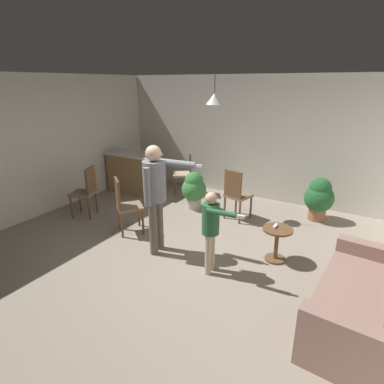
{
  "coord_description": "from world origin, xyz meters",
  "views": [
    {
      "loc": [
        2.41,
        -3.52,
        2.53
      ],
      "look_at": [
        0.21,
        0.24,
        1.0
      ],
      "focal_mm": 29.26,
      "sensor_mm": 36.0,
      "label": 1
    }
  ],
  "objects_px": {
    "dining_chair_by_counter": "(125,204)",
    "potted_plant_by_wall": "(319,197)",
    "person_adult": "(156,188)",
    "potted_plant_corner": "(194,188)",
    "person_child": "(211,224)",
    "spare_remote_on_table": "(275,226)",
    "couch_floral": "(367,302)",
    "side_table_by_couch": "(277,240)",
    "dining_chair_centre_back": "(236,193)",
    "kitchen_counter": "(134,173)",
    "dining_chair_spare": "(185,171)",
    "dining_chair_near_wall": "(86,190)"
  },
  "relations": [
    {
      "from": "side_table_by_couch",
      "to": "dining_chair_centre_back",
      "type": "distance_m",
      "value": 1.55
    },
    {
      "from": "couch_floral",
      "to": "spare_remote_on_table",
      "type": "distance_m",
      "value": 1.57
    },
    {
      "from": "couch_floral",
      "to": "side_table_by_couch",
      "type": "xyz_separation_m",
      "value": [
        -1.22,
        0.89,
        -0.0
      ]
    },
    {
      "from": "side_table_by_couch",
      "to": "potted_plant_by_wall",
      "type": "distance_m",
      "value": 1.89
    },
    {
      "from": "potted_plant_corner",
      "to": "spare_remote_on_table",
      "type": "relative_size",
      "value": 6.09
    },
    {
      "from": "person_adult",
      "to": "dining_chair_near_wall",
      "type": "bearing_deg",
      "value": -106.99
    },
    {
      "from": "potted_plant_corner",
      "to": "dining_chair_spare",
      "type": "bearing_deg",
      "value": 132.34
    },
    {
      "from": "person_adult",
      "to": "potted_plant_corner",
      "type": "xyz_separation_m",
      "value": [
        -0.41,
        1.85,
        -0.61
      ]
    },
    {
      "from": "dining_chair_by_counter",
      "to": "potted_plant_by_wall",
      "type": "bearing_deg",
      "value": 78.42
    },
    {
      "from": "couch_floral",
      "to": "potted_plant_corner",
      "type": "height_order",
      "value": "couch_floral"
    },
    {
      "from": "dining_chair_centre_back",
      "to": "kitchen_counter",
      "type": "bearing_deg",
      "value": -172.08
    },
    {
      "from": "person_child",
      "to": "spare_remote_on_table",
      "type": "xyz_separation_m",
      "value": [
        0.65,
        0.79,
        -0.2
      ]
    },
    {
      "from": "couch_floral",
      "to": "person_adult",
      "type": "distance_m",
      "value": 2.99
    },
    {
      "from": "person_adult",
      "to": "couch_floral",
      "type": "bearing_deg",
      "value": 80.83
    },
    {
      "from": "spare_remote_on_table",
      "to": "dining_chair_centre_back",
      "type": "bearing_deg",
      "value": 135.3
    },
    {
      "from": "person_child",
      "to": "dining_chair_by_counter",
      "type": "xyz_separation_m",
      "value": [
        -1.85,
        0.35,
        -0.19
      ]
    },
    {
      "from": "kitchen_counter",
      "to": "couch_floral",
      "type": "bearing_deg",
      "value": -23.96
    },
    {
      "from": "side_table_by_couch",
      "to": "spare_remote_on_table",
      "type": "relative_size",
      "value": 4.0
    },
    {
      "from": "person_child",
      "to": "potted_plant_by_wall",
      "type": "relative_size",
      "value": 1.41
    },
    {
      "from": "dining_chair_spare",
      "to": "potted_plant_by_wall",
      "type": "distance_m",
      "value": 3.0
    },
    {
      "from": "side_table_by_couch",
      "to": "dining_chair_spare",
      "type": "relative_size",
      "value": 0.52
    },
    {
      "from": "spare_remote_on_table",
      "to": "person_adult",
      "type": "bearing_deg",
      "value": -156.65
    },
    {
      "from": "couch_floral",
      "to": "person_child",
      "type": "relative_size",
      "value": 1.57
    },
    {
      "from": "kitchen_counter",
      "to": "potted_plant_corner",
      "type": "relative_size",
      "value": 1.59
    },
    {
      "from": "side_table_by_couch",
      "to": "person_adult",
      "type": "xyz_separation_m",
      "value": [
        -1.68,
        -0.68,
        0.72
      ]
    },
    {
      "from": "dining_chair_by_counter",
      "to": "potted_plant_by_wall",
      "type": "xyz_separation_m",
      "value": [
        2.81,
        2.28,
        -0.08
      ]
    },
    {
      "from": "kitchen_counter",
      "to": "spare_remote_on_table",
      "type": "relative_size",
      "value": 9.69
    },
    {
      "from": "dining_chair_by_counter",
      "to": "dining_chair_spare",
      "type": "xyz_separation_m",
      "value": [
        -0.19,
        2.3,
        0.0
      ]
    },
    {
      "from": "kitchen_counter",
      "to": "potted_plant_corner",
      "type": "xyz_separation_m",
      "value": [
        1.77,
        -0.2,
        -0.04
      ]
    },
    {
      "from": "person_adult",
      "to": "dining_chair_near_wall",
      "type": "distance_m",
      "value": 2.12
    },
    {
      "from": "potted_plant_corner",
      "to": "spare_remote_on_table",
      "type": "height_order",
      "value": "potted_plant_corner"
    },
    {
      "from": "person_child",
      "to": "kitchen_counter",
      "type": "bearing_deg",
      "value": -127.71
    },
    {
      "from": "dining_chair_near_wall",
      "to": "potted_plant_by_wall",
      "type": "xyz_separation_m",
      "value": [
        3.96,
        2.12,
        -0.08
      ]
    },
    {
      "from": "person_child",
      "to": "dining_chair_spare",
      "type": "distance_m",
      "value": 3.35
    },
    {
      "from": "dining_chair_centre_back",
      "to": "potted_plant_corner",
      "type": "relative_size",
      "value": 1.26
    },
    {
      "from": "couch_floral",
      "to": "dining_chair_centre_back",
      "type": "height_order",
      "value": "same"
    },
    {
      "from": "couch_floral",
      "to": "person_adult",
      "type": "bearing_deg",
      "value": 90.65
    },
    {
      "from": "dining_chair_spare",
      "to": "couch_floral",
      "type": "bearing_deg",
      "value": -156.38
    },
    {
      "from": "couch_floral",
      "to": "kitchen_counter",
      "type": "height_order",
      "value": "couch_floral"
    },
    {
      "from": "person_child",
      "to": "dining_chair_near_wall",
      "type": "xyz_separation_m",
      "value": [
        -2.99,
        0.52,
        -0.19
      ]
    },
    {
      "from": "dining_chair_near_wall",
      "to": "person_child",
      "type": "bearing_deg",
      "value": -122.77
    },
    {
      "from": "dining_chair_near_wall",
      "to": "dining_chair_centre_back",
      "type": "bearing_deg",
      "value": -85.97
    },
    {
      "from": "kitchen_counter",
      "to": "potted_plant_corner",
      "type": "height_order",
      "value": "kitchen_counter"
    },
    {
      "from": "side_table_by_couch",
      "to": "person_child",
      "type": "distance_m",
      "value": 1.12
    },
    {
      "from": "person_adult",
      "to": "potted_plant_corner",
      "type": "distance_m",
      "value": 1.99
    },
    {
      "from": "kitchen_counter",
      "to": "potted_plant_by_wall",
      "type": "height_order",
      "value": "kitchen_counter"
    },
    {
      "from": "potted_plant_by_wall",
      "to": "person_child",
      "type": "bearing_deg",
      "value": -110.17
    },
    {
      "from": "potted_plant_by_wall",
      "to": "dining_chair_near_wall",
      "type": "bearing_deg",
      "value": -151.85
    },
    {
      "from": "kitchen_counter",
      "to": "dining_chair_centre_back",
      "type": "height_order",
      "value": "dining_chair_centre_back"
    },
    {
      "from": "dining_chair_centre_back",
      "to": "dining_chair_spare",
      "type": "bearing_deg",
      "value": 167.83
    }
  ]
}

